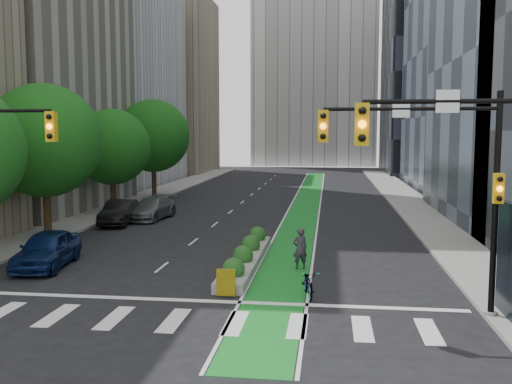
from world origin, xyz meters
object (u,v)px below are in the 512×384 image
(cyclist, at_px, (300,249))
(parked_car_left_far, at_px, (152,208))
(parked_car_left_near, at_px, (47,249))
(bicycle, at_px, (308,283))
(parked_car_left_mid, at_px, (120,212))
(median_planter, at_px, (246,256))

(cyclist, relative_size, parked_car_left_far, 0.35)
(parked_car_left_near, xyz_separation_m, parked_car_left_far, (0.29, 14.30, -0.07))
(bicycle, xyz_separation_m, parked_car_left_far, (-11.52, 17.35, 0.26))
(parked_car_left_near, xyz_separation_m, parked_car_left_mid, (-1.11, 11.90, -0.03))
(bicycle, height_order, parked_car_left_far, parked_car_left_far)
(bicycle, relative_size, cyclist, 1.04)
(bicycle, relative_size, parked_car_left_mid, 0.40)
(bicycle, bearing_deg, parked_car_left_far, 113.09)
(parked_car_left_mid, distance_m, parked_car_left_far, 2.78)
(bicycle, distance_m, parked_car_left_near, 12.20)
(parked_car_left_far, bearing_deg, parked_car_left_mid, -113.85)
(median_planter, relative_size, bicycle, 5.35)
(bicycle, relative_size, parked_car_left_far, 0.37)
(median_planter, distance_m, parked_car_left_far, 15.25)
(parked_car_left_mid, bearing_deg, cyclist, -46.24)
(median_planter, height_order, parked_car_left_far, parked_car_left_far)
(median_planter, bearing_deg, cyclist, -13.36)
(parked_car_left_far, bearing_deg, median_planter, -49.67)
(median_planter, relative_size, parked_car_left_far, 1.96)
(cyclist, xyz_separation_m, parked_car_left_near, (-11.29, -1.07, -0.10))
(bicycle, relative_size, parked_car_left_near, 0.39)
(parked_car_left_near, bearing_deg, bicycle, -21.33)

